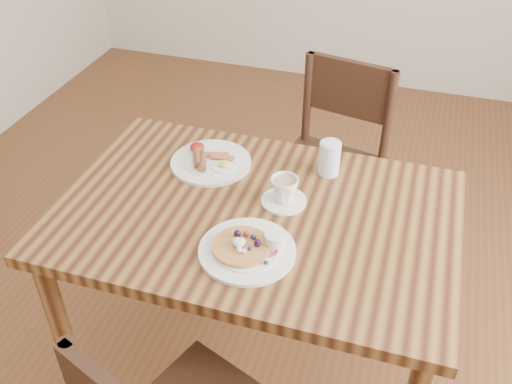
% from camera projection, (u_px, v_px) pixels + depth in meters
% --- Properties ---
extents(ground, '(5.00, 5.00, 0.00)m').
position_uv_depth(ground, '(256.00, 363.00, 2.17)').
color(ground, brown).
rests_on(ground, ground).
extents(dining_table, '(1.20, 0.80, 0.75)m').
position_uv_depth(dining_table, '(256.00, 235.00, 1.78)').
color(dining_table, brown).
rests_on(dining_table, ground).
extents(chair_far, '(0.49, 0.49, 0.88)m').
position_uv_depth(chair_far, '(331.00, 159.00, 2.40)').
color(chair_far, '#341C12').
rests_on(chair_far, ground).
extents(pancake_plate, '(0.27, 0.27, 0.06)m').
position_uv_depth(pancake_plate, '(249.00, 248.00, 1.56)').
color(pancake_plate, white).
rests_on(pancake_plate, dining_table).
extents(breakfast_plate, '(0.27, 0.27, 0.04)m').
position_uv_depth(breakfast_plate, '(210.00, 161.00, 1.91)').
color(breakfast_plate, white).
rests_on(breakfast_plate, dining_table).
extents(teacup_saucer, '(0.14, 0.14, 0.09)m').
position_uv_depth(teacup_saucer, '(284.00, 192.00, 1.73)').
color(teacup_saucer, white).
rests_on(teacup_saucer, dining_table).
extents(water_glass, '(0.07, 0.07, 0.11)m').
position_uv_depth(water_glass, '(329.00, 158.00, 1.84)').
color(water_glass, silver).
rests_on(water_glass, dining_table).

